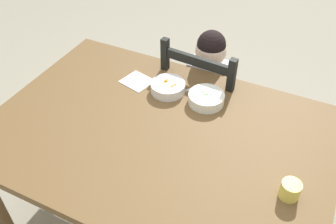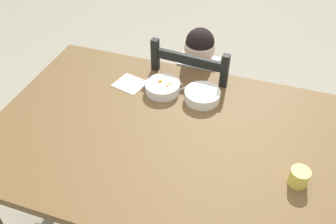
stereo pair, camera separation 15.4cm
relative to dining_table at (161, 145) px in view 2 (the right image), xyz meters
The scene contains 9 objects.
ground_plane 0.66m from the dining_table, ahead, with size 8.00×8.00×0.00m, color gray.
dining_table is the anchor object (origin of this frame).
dining_chair 0.61m from the dining_table, 88.72° to the left, with size 0.45×0.45×0.92m.
child_figure 0.57m from the dining_table, 88.30° to the left, with size 0.32×0.31×0.94m.
bowl_of_peas 0.32m from the dining_table, 66.64° to the left, with size 0.17×0.17×0.05m.
bowl_of_carrots 0.31m from the dining_table, 107.19° to the left, with size 0.17×0.17×0.05m.
spoon 0.30m from the dining_table, 95.48° to the left, with size 0.10×0.12×0.01m.
drinking_cup 0.61m from the dining_table, ahead, with size 0.07×0.07×0.07m, color #E3D457.
paper_napkin 0.40m from the dining_table, 133.44° to the left, with size 0.15×0.13×0.00m, color white.
Camera 2 is at (0.40, -1.08, 1.88)m, focal length 38.98 mm.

